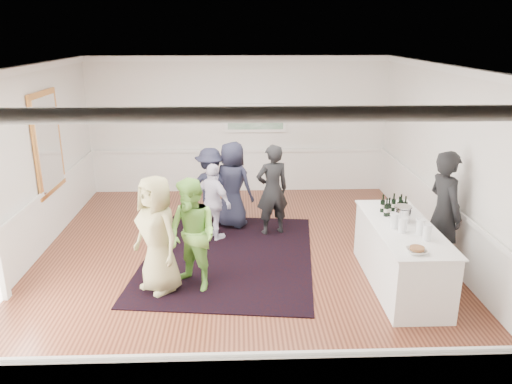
{
  "coord_description": "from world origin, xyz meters",
  "views": [
    {
      "loc": [
        -0.02,
        -7.67,
        3.72
      ],
      "look_at": [
        0.27,
        0.2,
        1.17
      ],
      "focal_mm": 35.0,
      "sensor_mm": 36.0,
      "label": 1
    }
  ],
  "objects_px": {
    "serving_table": "(400,255)",
    "guest_lilac": "(214,202)",
    "guest_tan": "(157,235)",
    "ice_bucket": "(403,214)",
    "guest_dark_a": "(211,187)",
    "guest_green": "(192,235)",
    "nut_bowl": "(417,250)",
    "guest_navy": "(233,185)",
    "bartender": "(444,213)",
    "guest_dark_b": "(272,190)"
  },
  "relations": [
    {
      "from": "serving_table",
      "to": "guest_lilac",
      "type": "bearing_deg",
      "value": 147.07
    },
    {
      "from": "guest_tan",
      "to": "guest_lilac",
      "type": "height_order",
      "value": "guest_tan"
    },
    {
      "from": "ice_bucket",
      "to": "guest_lilac",
      "type": "bearing_deg",
      "value": 149.87
    },
    {
      "from": "guest_dark_a",
      "to": "guest_green",
      "type": "bearing_deg",
      "value": 86.99
    },
    {
      "from": "serving_table",
      "to": "guest_dark_a",
      "type": "bearing_deg",
      "value": 138.93
    },
    {
      "from": "ice_bucket",
      "to": "nut_bowl",
      "type": "height_order",
      "value": "ice_bucket"
    },
    {
      "from": "serving_table",
      "to": "guest_navy",
      "type": "distance_m",
      "value": 3.61
    },
    {
      "from": "guest_lilac",
      "to": "nut_bowl",
      "type": "height_order",
      "value": "guest_lilac"
    },
    {
      "from": "guest_navy",
      "to": "nut_bowl",
      "type": "bearing_deg",
      "value": 155.97
    },
    {
      "from": "serving_table",
      "to": "bartender",
      "type": "height_order",
      "value": "bartender"
    },
    {
      "from": "serving_table",
      "to": "nut_bowl",
      "type": "bearing_deg",
      "value": -97.63
    },
    {
      "from": "guest_green",
      "to": "guest_lilac",
      "type": "height_order",
      "value": "guest_green"
    },
    {
      "from": "nut_bowl",
      "to": "guest_dark_b",
      "type": "bearing_deg",
      "value": 118.92
    },
    {
      "from": "ice_bucket",
      "to": "nut_bowl",
      "type": "relative_size",
      "value": 0.96
    },
    {
      "from": "guest_tan",
      "to": "guest_green",
      "type": "relative_size",
      "value": 1.04
    },
    {
      "from": "guest_green",
      "to": "guest_dark_a",
      "type": "height_order",
      "value": "guest_green"
    },
    {
      "from": "guest_lilac",
      "to": "nut_bowl",
      "type": "distance_m",
      "value": 3.96
    },
    {
      "from": "guest_tan",
      "to": "guest_navy",
      "type": "distance_m",
      "value": 2.76
    },
    {
      "from": "bartender",
      "to": "guest_lilac",
      "type": "height_order",
      "value": "bartender"
    },
    {
      "from": "guest_tan",
      "to": "ice_bucket",
      "type": "height_order",
      "value": "guest_tan"
    },
    {
      "from": "bartender",
      "to": "serving_table",
      "type": "bearing_deg",
      "value": 106.92
    },
    {
      "from": "serving_table",
      "to": "guest_green",
      "type": "distance_m",
      "value": 3.15
    },
    {
      "from": "guest_dark_a",
      "to": "nut_bowl",
      "type": "xyz_separation_m",
      "value": [
        2.86,
        -3.54,
        0.22
      ]
    },
    {
      "from": "serving_table",
      "to": "nut_bowl",
      "type": "relative_size",
      "value": 8.81
    },
    {
      "from": "guest_green",
      "to": "serving_table",
      "type": "bearing_deg",
      "value": 39.78
    },
    {
      "from": "guest_tan",
      "to": "ice_bucket",
      "type": "bearing_deg",
      "value": 47.45
    },
    {
      "from": "guest_green",
      "to": "guest_lilac",
      "type": "bearing_deg",
      "value": 123.06
    },
    {
      "from": "ice_bucket",
      "to": "nut_bowl",
      "type": "xyz_separation_m",
      "value": [
        -0.16,
        -1.11,
        -0.08
      ]
    },
    {
      "from": "serving_table",
      "to": "bartender",
      "type": "relative_size",
      "value": 1.19
    },
    {
      "from": "guest_lilac",
      "to": "ice_bucket",
      "type": "bearing_deg",
      "value": -166.29
    },
    {
      "from": "guest_green",
      "to": "ice_bucket",
      "type": "relative_size",
      "value": 6.57
    },
    {
      "from": "guest_navy",
      "to": "ice_bucket",
      "type": "relative_size",
      "value": 6.59
    },
    {
      "from": "guest_lilac",
      "to": "nut_bowl",
      "type": "bearing_deg",
      "value": 178.43
    },
    {
      "from": "guest_green",
      "to": "guest_dark_b",
      "type": "relative_size",
      "value": 0.98
    },
    {
      "from": "guest_lilac",
      "to": "guest_dark_b",
      "type": "height_order",
      "value": "guest_dark_b"
    },
    {
      "from": "ice_bucket",
      "to": "bartender",
      "type": "bearing_deg",
      "value": 17.67
    },
    {
      "from": "bartender",
      "to": "nut_bowl",
      "type": "relative_size",
      "value": 7.4
    },
    {
      "from": "serving_table",
      "to": "ice_bucket",
      "type": "xyz_separation_m",
      "value": [
        0.03,
        0.18,
        0.6
      ]
    },
    {
      "from": "guest_green",
      "to": "guest_dark_b",
      "type": "distance_m",
      "value": 2.47
    },
    {
      "from": "guest_lilac",
      "to": "guest_navy",
      "type": "height_order",
      "value": "guest_navy"
    },
    {
      "from": "guest_tan",
      "to": "guest_green",
      "type": "bearing_deg",
      "value": 48.65
    },
    {
      "from": "serving_table",
      "to": "guest_navy",
      "type": "xyz_separation_m",
      "value": [
        -2.56,
        2.53,
        0.37
      ]
    },
    {
      "from": "guest_green",
      "to": "ice_bucket",
      "type": "distance_m",
      "value": 3.18
    },
    {
      "from": "serving_table",
      "to": "guest_dark_b",
      "type": "xyz_separation_m",
      "value": [
        -1.81,
        2.11,
        0.39
      ]
    },
    {
      "from": "serving_table",
      "to": "ice_bucket",
      "type": "distance_m",
      "value": 0.62
    },
    {
      "from": "guest_dark_a",
      "to": "guest_navy",
      "type": "distance_m",
      "value": 0.44
    },
    {
      "from": "guest_lilac",
      "to": "bartender",
      "type": "bearing_deg",
      "value": -157.93
    },
    {
      "from": "nut_bowl",
      "to": "guest_navy",
      "type": "bearing_deg",
      "value": 125.09
    },
    {
      "from": "serving_table",
      "to": "bartender",
      "type": "bearing_deg",
      "value": 28.01
    },
    {
      "from": "guest_dark_a",
      "to": "guest_tan",
      "type": "bearing_deg",
      "value": 76.26
    }
  ]
}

